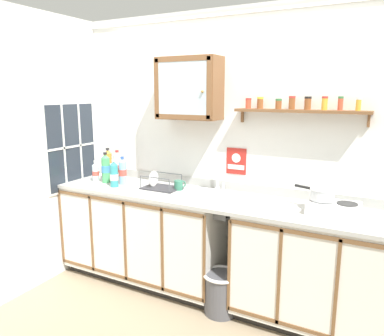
# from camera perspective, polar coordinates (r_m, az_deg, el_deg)

# --- Properties ---
(floor) EXTENTS (6.05, 6.05, 0.00)m
(floor) POSITION_cam_1_polar(r_m,az_deg,el_deg) (3.30, -0.59, -21.98)
(floor) COLOR gray
(floor) RESTS_ON ground
(back_wall) EXTENTS (3.65, 0.07, 2.55)m
(back_wall) POSITION_cam_1_polar(r_m,az_deg,el_deg) (3.46, 5.23, 2.55)
(back_wall) COLOR white
(back_wall) RESTS_ON ground
(side_wall_left) EXTENTS (0.05, 3.51, 2.55)m
(side_wall_left) POSITION_cam_1_polar(r_m,az_deg,el_deg) (3.64, -24.60, 1.83)
(side_wall_left) COLOR white
(side_wall_left) RESTS_ON ground
(lower_cabinet_run) EXTENTS (1.63, 0.63, 0.90)m
(lower_cabinet_run) POSITION_cam_1_polar(r_m,az_deg,el_deg) (3.73, -7.23, -10.06)
(lower_cabinet_run) COLOR black
(lower_cabinet_run) RESTS_ON ground
(lower_cabinet_run_right) EXTENTS (1.21, 0.63, 0.90)m
(lower_cabinet_run_right) POSITION_cam_1_polar(r_m,az_deg,el_deg) (3.16, 18.36, -14.73)
(lower_cabinet_run_right) COLOR black
(lower_cabinet_run_right) RESTS_ON ground
(countertop) EXTENTS (3.01, 0.65, 0.03)m
(countertop) POSITION_cam_1_polar(r_m,az_deg,el_deg) (3.24, 2.79, -4.69)
(countertop) COLOR #B2B2AD
(countertop) RESTS_ON lower_cabinet_run
(backsplash) EXTENTS (3.01, 0.02, 0.08)m
(backsplash) POSITION_cam_1_polar(r_m,az_deg,el_deg) (3.49, 4.91, -2.59)
(backsplash) COLOR #B2B2AD
(backsplash) RESTS_ON countertop
(sink) EXTENTS (0.55, 0.45, 0.44)m
(sink) POSITION_cam_1_polar(r_m,az_deg,el_deg) (3.28, 2.76, -4.82)
(sink) COLOR silver
(sink) RESTS_ON countertop
(hot_plate_stove) EXTENTS (0.37, 0.27, 0.09)m
(hot_plate_stove) POSITION_cam_1_polar(r_m,az_deg,el_deg) (2.98, 21.00, -5.80)
(hot_plate_stove) COLOR silver
(hot_plate_stove) RESTS_ON countertop
(saucepan) EXTENTS (0.32, 0.19, 0.09)m
(saucepan) POSITION_cam_1_polar(r_m,az_deg,el_deg) (2.98, 19.42, -3.78)
(saucepan) COLOR silver
(saucepan) RESTS_ON hot_plate_stove
(bottle_detergent_teal_0) EXTENTS (0.08, 0.08, 0.27)m
(bottle_detergent_teal_0) POSITION_cam_1_polar(r_m,az_deg,el_deg) (3.62, -11.92, -1.01)
(bottle_detergent_teal_0) COLOR teal
(bottle_detergent_teal_0) RESTS_ON countertop
(bottle_soda_green_1) EXTENTS (0.09, 0.09, 0.31)m
(bottle_soda_green_1) POSITION_cam_1_polar(r_m,az_deg,el_deg) (3.81, -13.14, -0.07)
(bottle_soda_green_1) COLOR #4CB266
(bottle_soda_green_1) RESTS_ON countertop
(bottle_water_clear_2) EXTENTS (0.07, 0.07, 0.21)m
(bottle_water_clear_2) POSITION_cam_1_polar(r_m,az_deg,el_deg) (3.90, -14.64, -0.59)
(bottle_water_clear_2) COLOR silver
(bottle_water_clear_2) RESTS_ON countertop
(bottle_opaque_white_3) EXTENTS (0.08, 0.08, 0.32)m
(bottle_opaque_white_3) POSITION_cam_1_polar(r_m,az_deg,el_deg) (3.83, -11.41, 0.16)
(bottle_opaque_white_3) COLOR white
(bottle_opaque_white_3) RESTS_ON countertop
(bottle_juice_amber_4) EXTENTS (0.08, 0.08, 0.33)m
(bottle_juice_amber_4) POSITION_cam_1_polar(r_m,az_deg,el_deg) (3.91, -12.79, 0.42)
(bottle_juice_amber_4) COLOR gold
(bottle_juice_amber_4) RESTS_ON countertop
(bottle_water_blue_5) EXTENTS (0.08, 0.08, 0.27)m
(bottle_water_blue_5) POSITION_cam_1_polar(r_m,az_deg,el_deg) (3.71, -10.65, -0.54)
(bottle_water_blue_5) COLOR #8CB7E0
(bottle_water_blue_5) RESTS_ON countertop
(dish_rack) EXTENTS (0.34, 0.24, 0.16)m
(dish_rack) POSITION_cam_1_polar(r_m,az_deg,el_deg) (3.51, -4.92, -2.78)
(dish_rack) COLOR #333338
(dish_rack) RESTS_ON countertop
(mug) EXTENTS (0.09, 0.11, 0.09)m
(mug) POSITION_cam_1_polar(r_m,az_deg,el_deg) (3.45, -2.04, -2.66)
(mug) COLOR #337259
(mug) RESTS_ON countertop
(wall_cabinet) EXTENTS (0.58, 0.29, 0.55)m
(wall_cabinet) POSITION_cam_1_polar(r_m,az_deg,el_deg) (3.41, -0.48, 12.16)
(wall_cabinet) COLOR brown
(spice_shelf) EXTENTS (1.07, 0.14, 0.23)m
(spice_shelf) POSITION_cam_1_polar(r_m,az_deg,el_deg) (3.13, 16.08, 8.78)
(spice_shelf) COLOR brown
(warning_sign) EXTENTS (0.19, 0.01, 0.24)m
(warning_sign) POSITION_cam_1_polar(r_m,az_deg,el_deg) (3.40, 6.83, 1.02)
(warning_sign) COLOR #B2261E
(window) EXTENTS (0.03, 0.66, 0.90)m
(window) POSITION_cam_1_polar(r_m,az_deg,el_deg) (3.97, -18.08, 3.17)
(window) COLOR #262D38
(trash_bin) EXTENTS (0.31, 0.31, 0.36)m
(trash_bin) POSITION_cam_1_polar(r_m,az_deg,el_deg) (3.27, 4.46, -18.49)
(trash_bin) COLOR #4C4C51
(trash_bin) RESTS_ON ground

